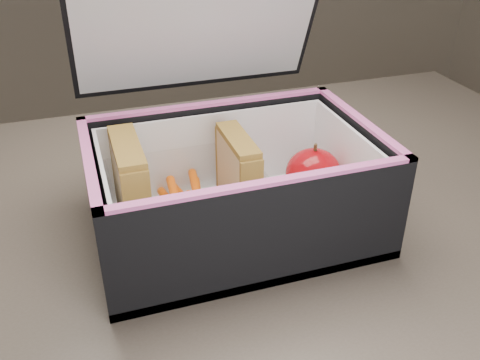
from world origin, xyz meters
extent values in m
cube|color=brown|center=(0.00, 0.00, 0.73)|extent=(1.20, 0.80, 0.03)
cube|color=#382D26|center=(0.55, 0.35, 0.36)|extent=(0.05, 0.05, 0.72)
cube|color=black|center=(0.00, 0.12, 0.97)|extent=(0.32, 0.09, 0.19)
cube|color=#D3AE81|center=(-0.12, -0.02, 0.82)|extent=(0.01, 0.10, 0.11)
cube|color=#BE595B|center=(-0.11, -0.02, 0.82)|extent=(0.01, 0.10, 0.10)
cube|color=#D3AE81|center=(-0.10, -0.02, 0.82)|extent=(0.01, 0.10, 0.11)
cube|color=brown|center=(-0.11, -0.02, 0.88)|extent=(0.03, 0.10, 0.01)
cube|color=#D3AE81|center=(0.00, -0.02, 0.82)|extent=(0.01, 0.09, 0.10)
cube|color=#BE595B|center=(0.01, -0.02, 0.81)|extent=(0.01, 0.09, 0.09)
cube|color=#D3AE81|center=(0.02, -0.02, 0.82)|extent=(0.01, 0.09, 0.10)
cube|color=brown|center=(0.01, -0.02, 0.87)|extent=(0.03, 0.09, 0.01)
cylinder|color=#F7480F|center=(-0.06, 0.01, 0.77)|extent=(0.02, 0.09, 0.01)
cylinder|color=#F7480F|center=(-0.04, -0.03, 0.79)|extent=(0.01, 0.08, 0.01)
cylinder|color=#F7480F|center=(-0.04, -0.01, 0.80)|extent=(0.03, 0.09, 0.01)
cylinder|color=#F7480F|center=(-0.04, -0.01, 0.77)|extent=(0.02, 0.09, 0.01)
cylinder|color=#F7480F|center=(-0.06, -0.03, 0.79)|extent=(0.02, 0.09, 0.01)
cylinder|color=#F7480F|center=(-0.03, 0.01, 0.80)|extent=(0.02, 0.09, 0.01)
cylinder|color=#F7480F|center=(-0.05, -0.04, 0.77)|extent=(0.03, 0.09, 0.01)
cylinder|color=#F7480F|center=(-0.03, -0.03, 0.79)|extent=(0.01, 0.08, 0.01)
cylinder|color=#F7480F|center=(-0.06, 0.00, 0.80)|extent=(0.02, 0.09, 0.01)
cylinder|color=#F7480F|center=(-0.04, 0.02, 0.77)|extent=(0.03, 0.09, 0.01)
cube|color=white|center=(0.10, -0.02, 0.77)|extent=(0.09, 0.09, 0.01)
ellipsoid|color=#9B0610|center=(0.11, -0.02, 0.81)|extent=(0.09, 0.09, 0.06)
cylinder|color=#442F18|center=(0.11, -0.02, 0.84)|extent=(0.01, 0.01, 0.01)
camera|label=1|loc=(-0.16, -0.53, 1.13)|focal=40.00mm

